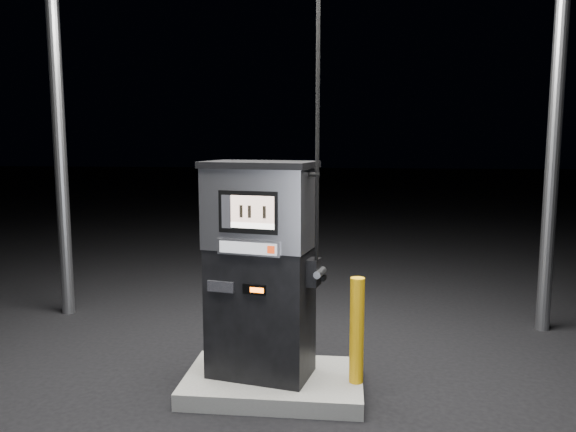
# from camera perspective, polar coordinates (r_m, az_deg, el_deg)

# --- Properties ---
(ground) EXTENTS (80.00, 80.00, 0.00)m
(ground) POSITION_cam_1_polar(r_m,az_deg,el_deg) (5.36, -1.44, -17.28)
(ground) COLOR black
(ground) RESTS_ON ground
(pump_island) EXTENTS (1.60, 1.00, 0.15)m
(pump_island) POSITION_cam_1_polar(r_m,az_deg,el_deg) (5.33, -1.44, -16.55)
(pump_island) COLOR slate
(pump_island) RESTS_ON ground
(fuel_dispenser) EXTENTS (1.11, 0.76, 4.01)m
(fuel_dispenser) POSITION_cam_1_polar(r_m,az_deg,el_deg) (5.01, -2.80, -5.25)
(fuel_dispenser) COLOR black
(fuel_dispenser) RESTS_ON pump_island
(bollard_left) EXTENTS (0.16, 0.16, 0.99)m
(bollard_left) POSITION_cam_1_polar(r_m,az_deg,el_deg) (5.33, -7.24, -10.00)
(bollard_left) COLOR #F1AC0D
(bollard_left) RESTS_ON pump_island
(bollard_right) EXTENTS (0.14, 0.14, 0.94)m
(bollard_right) POSITION_cam_1_polar(r_m,az_deg,el_deg) (5.02, 7.00, -11.47)
(bollard_right) COLOR #F1AC0D
(bollard_right) RESTS_ON pump_island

